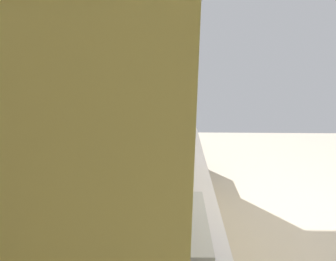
% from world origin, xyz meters
% --- Properties ---
extents(ground_plane, '(6.99, 6.99, 0.00)m').
position_xyz_m(ground_plane, '(0.00, 0.00, 0.00)').
color(ground_plane, beige).
extents(wall_back, '(4.49, 0.12, 2.64)m').
position_xyz_m(wall_back, '(0.00, 1.61, 1.32)').
color(wall_back, beige).
rests_on(wall_back, ground_plane).
extents(counter_run, '(3.54, 0.66, 0.89)m').
position_xyz_m(counter_run, '(-0.41, 1.23, 0.45)').
color(counter_run, '#E1CA70').
rests_on(counter_run, ground_plane).
extents(upper_cabinets, '(2.57, 0.32, 0.64)m').
position_xyz_m(upper_cabinets, '(-0.41, 1.39, 1.79)').
color(upper_cabinets, '#DEC76C').
extents(oven_range, '(0.67, 0.65, 1.07)m').
position_xyz_m(oven_range, '(1.69, 1.23, 0.46)').
color(oven_range, black).
rests_on(oven_range, ground_plane).
extents(microwave, '(0.49, 0.39, 0.28)m').
position_xyz_m(microwave, '(-0.90, 1.25, 1.04)').
color(microwave, '#B7BABF').
rests_on(microwave, counter_run).
extents(bowl, '(0.14, 0.14, 0.06)m').
position_xyz_m(bowl, '(0.99, 1.12, 0.93)').
color(bowl, '#4C8CBF').
rests_on(bowl, counter_run).
extents(kettle, '(0.17, 0.13, 0.19)m').
position_xyz_m(kettle, '(0.34, 1.12, 0.98)').
color(kettle, '#B7BABF').
rests_on(kettle, counter_run).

